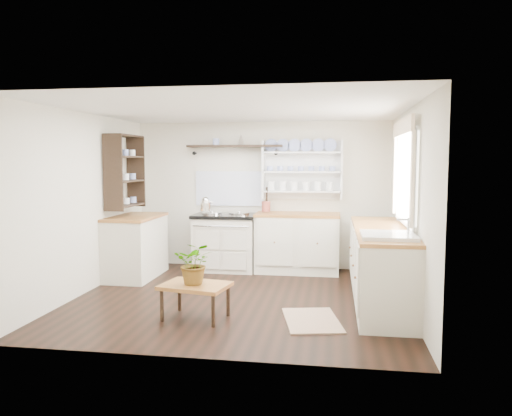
% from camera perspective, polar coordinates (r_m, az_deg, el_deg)
% --- Properties ---
extents(floor, '(4.00, 3.80, 0.01)m').
position_cam_1_polar(floor, '(6.25, -1.95, -10.28)').
color(floor, black).
rests_on(floor, ground).
extents(wall_back, '(4.00, 0.02, 2.30)m').
position_cam_1_polar(wall_back, '(7.91, 0.61, 1.49)').
color(wall_back, beige).
rests_on(wall_back, ground).
extents(wall_right, '(0.02, 3.80, 2.30)m').
position_cam_1_polar(wall_right, '(6.00, 17.13, 0.00)').
color(wall_right, beige).
rests_on(wall_right, ground).
extents(wall_left, '(0.02, 3.80, 2.30)m').
position_cam_1_polar(wall_left, '(6.71, -19.00, 0.50)').
color(wall_left, beige).
rests_on(wall_left, ground).
extents(ceiling, '(4.00, 3.80, 0.01)m').
position_cam_1_polar(ceiling, '(6.05, -2.02, 11.19)').
color(ceiling, white).
rests_on(ceiling, wall_back).
extents(window, '(0.08, 1.55, 1.22)m').
position_cam_1_polar(window, '(6.12, 16.56, 4.01)').
color(window, white).
rests_on(window, wall_right).
extents(aga_cooker, '(0.97, 0.68, 0.90)m').
position_cam_1_polar(aga_cooker, '(7.76, -3.50, -3.85)').
color(aga_cooker, beige).
rests_on(aga_cooker, floor).
extents(back_cabinets, '(1.27, 0.63, 0.90)m').
position_cam_1_polar(back_cabinets, '(7.63, 4.75, -3.89)').
color(back_cabinets, silver).
rests_on(back_cabinets, floor).
extents(right_cabinets, '(0.62, 2.43, 0.90)m').
position_cam_1_polar(right_cabinets, '(6.16, 14.04, -6.27)').
color(right_cabinets, silver).
rests_on(right_cabinets, floor).
extents(belfast_sink, '(0.55, 0.60, 0.45)m').
position_cam_1_polar(belfast_sink, '(5.37, 14.84, -4.32)').
color(belfast_sink, white).
rests_on(belfast_sink, right_cabinets).
extents(left_cabinets, '(0.62, 1.13, 0.90)m').
position_cam_1_polar(left_cabinets, '(7.48, -13.57, -4.21)').
color(left_cabinets, silver).
rests_on(left_cabinets, floor).
extents(plate_rack, '(1.20, 0.22, 0.90)m').
position_cam_1_polar(plate_rack, '(7.79, 5.32, 4.39)').
color(plate_rack, white).
rests_on(plate_rack, wall_back).
extents(high_shelf, '(1.50, 0.29, 0.16)m').
position_cam_1_polar(high_shelf, '(7.84, -2.43, 7.00)').
color(high_shelf, black).
rests_on(high_shelf, wall_back).
extents(left_shelving, '(0.28, 0.80, 1.05)m').
position_cam_1_polar(left_shelving, '(7.43, -14.75, 4.15)').
color(left_shelving, black).
rests_on(left_shelving, wall_left).
extents(kettle, '(0.17, 0.17, 0.21)m').
position_cam_1_polar(kettle, '(7.64, -5.77, 0.45)').
color(kettle, silver).
rests_on(kettle, aga_cooker).
extents(utensil_crock, '(0.13, 0.13, 0.16)m').
position_cam_1_polar(utensil_crock, '(7.69, 1.15, 0.17)').
color(utensil_crock, brown).
rests_on(utensil_crock, back_cabinets).
extents(center_table, '(0.77, 0.61, 0.38)m').
position_cam_1_polar(center_table, '(5.45, -6.95, -9.08)').
color(center_table, brown).
rests_on(center_table, floor).
extents(potted_plant, '(0.42, 0.37, 0.45)m').
position_cam_1_polar(potted_plant, '(5.38, -6.99, -6.26)').
color(potted_plant, '#3F7233').
rests_on(potted_plant, center_table).
extents(floor_rug, '(0.71, 0.94, 0.02)m').
position_cam_1_polar(floor_rug, '(5.44, 6.39, -12.63)').
color(floor_rug, brown).
rests_on(floor_rug, floor).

